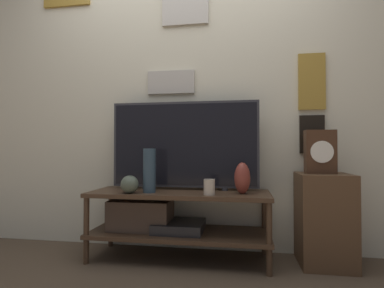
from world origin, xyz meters
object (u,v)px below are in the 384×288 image
at_px(television, 184,144).
at_px(vase_round_glass, 130,184).
at_px(vase_tall_ceramic, 149,170).
at_px(mantel_clock, 320,152).
at_px(vase_urn_stoneware, 242,178).
at_px(candle_jar, 209,187).

distance_m(television, vase_round_glass, 0.52).
xyz_separation_m(vase_tall_ceramic, mantel_clock, (1.21, 0.14, 0.14)).
bearing_deg(vase_tall_ceramic, vase_urn_stoneware, 3.45).
height_order(vase_tall_ceramic, mantel_clock, mantel_clock).
bearing_deg(vase_tall_ceramic, mantel_clock, 6.47).
relative_size(television, candle_jar, 10.69).
relative_size(television, vase_round_glass, 9.06).
bearing_deg(candle_jar, vase_urn_stoneware, 20.33).
height_order(television, vase_tall_ceramic, television).
height_order(vase_round_glass, mantel_clock, mantel_clock).
bearing_deg(television, vase_urn_stoneware, -19.16).
bearing_deg(candle_jar, television, 132.95).
relative_size(vase_tall_ceramic, vase_urn_stoneware, 1.45).
distance_m(vase_urn_stoneware, candle_jar, 0.25).
relative_size(vase_urn_stoneware, vase_round_glass, 1.74).
relative_size(vase_urn_stoneware, mantel_clock, 0.72).
bearing_deg(vase_round_glass, vase_urn_stoneware, 7.13).
distance_m(vase_tall_ceramic, vase_urn_stoneware, 0.67).
xyz_separation_m(television, mantel_clock, (0.99, -0.06, -0.06)).
relative_size(vase_tall_ceramic, mantel_clock, 1.04).
distance_m(television, vase_urn_stoneware, 0.53).
xyz_separation_m(candle_jar, mantel_clock, (0.77, 0.18, 0.24)).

